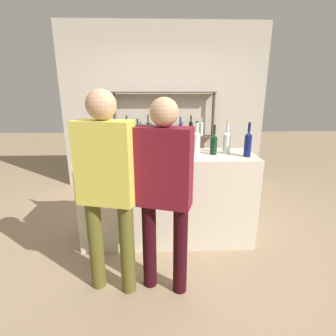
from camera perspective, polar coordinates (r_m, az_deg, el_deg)
ground_plane at (r=3.32m, az=0.00°, el=-14.69°), size 16.00×16.00×0.00m
bar_counter at (r=3.08m, az=0.00°, el=-6.46°), size 1.94×0.62×1.03m
back_wall at (r=4.74m, az=-0.88°, el=12.84°), size 3.54×0.12×2.80m
back_shelf at (r=4.59m, az=-1.03°, el=8.97°), size 1.74×0.18×1.69m
counter_bottle_0 at (r=2.94m, az=9.92°, el=5.28°), size 0.08×0.08×0.33m
counter_bottle_1 at (r=2.99m, az=6.24°, el=5.89°), size 0.08×0.08×0.36m
counter_bottle_2 at (r=3.01m, az=12.66°, el=5.66°), size 0.08×0.08×0.36m
counter_bottle_3 at (r=3.11m, az=-16.27°, el=5.42°), size 0.08×0.08×0.32m
counter_bottle_4 at (r=2.93m, az=16.99°, el=5.11°), size 0.08×0.08×0.37m
wine_glass at (r=2.95m, az=1.31°, el=5.29°), size 0.08×0.08×0.15m
ice_bucket at (r=2.92m, az=-7.47°, el=5.24°), size 0.24×0.24×0.24m
cork_jar at (r=2.73m, az=-1.66°, el=3.66°), size 0.13×0.13×0.16m
customer_center at (r=2.12m, az=-0.80°, el=-3.77°), size 0.47×0.32×1.68m
customer_left at (r=2.16m, az=-13.20°, el=-2.89°), size 0.49×0.30×1.74m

